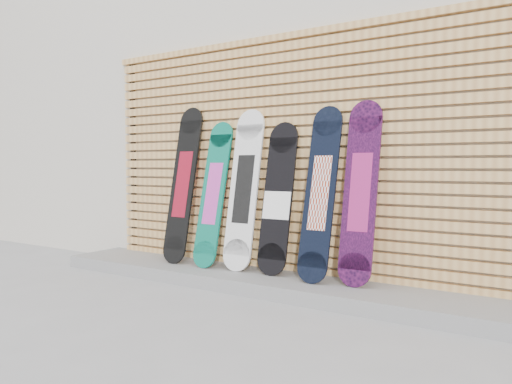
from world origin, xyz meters
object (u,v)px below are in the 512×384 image
(snowboard_2, at_px, (244,189))
(snowboard_0, at_px, (183,184))
(snowboard_3, at_px, (278,199))
(snowboard_5, at_px, (360,192))
(snowboard_1, at_px, (213,194))
(snowboard_4, at_px, (320,193))

(snowboard_2, bearing_deg, snowboard_0, -178.29)
(snowboard_3, bearing_deg, snowboard_5, 0.26)
(snowboard_0, bearing_deg, snowboard_1, -0.24)
(snowboard_1, bearing_deg, snowboard_3, 2.55)
(snowboard_2, distance_m, snowboard_4, 0.80)
(snowboard_3, bearing_deg, snowboard_2, -178.72)
(snowboard_1, xyz_separation_m, snowboard_4, (1.14, -0.00, 0.04))
(snowboard_0, distance_m, snowboard_3, 1.10)
(snowboard_3, height_order, snowboard_5, snowboard_5)
(snowboard_2, xyz_separation_m, snowboard_4, (0.80, -0.03, -0.01))
(snowboard_0, bearing_deg, snowboard_3, 1.57)
(snowboard_4, bearing_deg, snowboard_1, 179.77)
(snowboard_5, bearing_deg, snowboard_3, -179.74)
(snowboard_0, xyz_separation_m, snowboard_1, (0.39, -0.00, -0.08))
(snowboard_3, bearing_deg, snowboard_1, -177.45)
(snowboard_4, bearing_deg, snowboard_2, 177.98)
(snowboard_2, distance_m, snowboard_3, 0.37)
(snowboard_1, xyz_separation_m, snowboard_5, (1.48, 0.04, 0.05))
(snowboard_1, distance_m, snowboard_5, 1.48)
(snowboard_3, distance_m, snowboard_5, 0.78)
(snowboard_0, distance_m, snowboard_1, 0.39)
(snowboard_4, bearing_deg, snowboard_0, 179.77)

